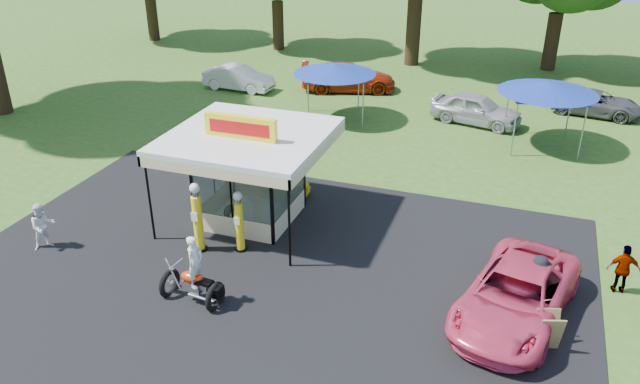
{
  "coord_description": "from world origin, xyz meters",
  "views": [
    {
      "loc": [
        7.16,
        -13.29,
        11.2
      ],
      "look_at": [
        1.03,
        4.0,
        2.06
      ],
      "focal_mm": 35.0,
      "sensor_mm": 36.0,
      "label": 1
    }
  ],
  "objects_px": {
    "pink_sedan": "(516,295)",
    "tent_east": "(548,88)",
    "motorcycle": "(194,276)",
    "a_frame_sign": "(549,331)",
    "spectator_east_a": "(537,282)",
    "bg_car_b": "(349,77)",
    "gas_pump_left": "(198,219)",
    "bg_car_d": "(597,103)",
    "gas_station_kiosk": "(250,175)",
    "spectator_west": "(43,226)",
    "bg_car_c": "(476,109)",
    "tent_west": "(335,69)",
    "spectator_east_b": "(623,269)",
    "kiosk_car": "(275,183)",
    "bg_car_a": "(239,78)",
    "gas_pump_right": "(239,223)"
  },
  "relations": [
    {
      "from": "pink_sedan",
      "to": "tent_east",
      "type": "height_order",
      "value": "tent_east"
    },
    {
      "from": "motorcycle",
      "to": "a_frame_sign",
      "type": "height_order",
      "value": "motorcycle"
    },
    {
      "from": "tent_east",
      "to": "spectator_east_a",
      "type": "bearing_deg",
      "value": -88.61
    },
    {
      "from": "spectator_east_a",
      "to": "bg_car_b",
      "type": "distance_m",
      "value": 21.72
    },
    {
      "from": "gas_pump_left",
      "to": "bg_car_d",
      "type": "distance_m",
      "value": 23.36
    },
    {
      "from": "gas_station_kiosk",
      "to": "bg_car_b",
      "type": "xyz_separation_m",
      "value": [
        -1.35,
        16.4,
        -0.98
      ]
    },
    {
      "from": "spectator_west",
      "to": "bg_car_c",
      "type": "height_order",
      "value": "spectator_west"
    },
    {
      "from": "pink_sedan",
      "to": "tent_west",
      "type": "height_order",
      "value": "tent_west"
    },
    {
      "from": "pink_sedan",
      "to": "bg_car_d",
      "type": "distance_m",
      "value": 19.75
    },
    {
      "from": "tent_west",
      "to": "spectator_west",
      "type": "bearing_deg",
      "value": -108.47
    },
    {
      "from": "gas_station_kiosk",
      "to": "pink_sedan",
      "type": "distance_m",
      "value": 10.02
    },
    {
      "from": "spectator_east_a",
      "to": "spectator_east_b",
      "type": "bearing_deg",
      "value": -153.2
    },
    {
      "from": "bg_car_b",
      "to": "pink_sedan",
      "type": "bearing_deg",
      "value": -168.72
    },
    {
      "from": "bg_car_b",
      "to": "bg_car_d",
      "type": "bearing_deg",
      "value": -107.06
    },
    {
      "from": "kiosk_car",
      "to": "spectator_west",
      "type": "distance_m",
      "value": 8.62
    },
    {
      "from": "bg_car_a",
      "to": "tent_west",
      "type": "distance_m",
      "value": 7.94
    },
    {
      "from": "a_frame_sign",
      "to": "pink_sedan",
      "type": "xyz_separation_m",
      "value": [
        -0.93,
        1.08,
        0.21
      ]
    },
    {
      "from": "gas_pump_right",
      "to": "bg_car_a",
      "type": "relative_size",
      "value": 0.52
    },
    {
      "from": "spectator_east_a",
      "to": "motorcycle",
      "type": "bearing_deg",
      "value": 11.64
    },
    {
      "from": "kiosk_car",
      "to": "tent_west",
      "type": "xyz_separation_m",
      "value": [
        -0.54,
        9.08,
        2.19
      ]
    },
    {
      "from": "gas_station_kiosk",
      "to": "spectator_east_a",
      "type": "bearing_deg",
      "value": -11.6
    },
    {
      "from": "spectator_east_a",
      "to": "tent_east",
      "type": "height_order",
      "value": "tent_east"
    },
    {
      "from": "gas_pump_right",
      "to": "bg_car_c",
      "type": "bearing_deg",
      "value": 68.89
    },
    {
      "from": "motorcycle",
      "to": "a_frame_sign",
      "type": "relative_size",
      "value": 2.07
    },
    {
      "from": "gas_pump_right",
      "to": "bg_car_a",
      "type": "height_order",
      "value": "gas_pump_right"
    },
    {
      "from": "bg_car_d",
      "to": "tent_east",
      "type": "xyz_separation_m",
      "value": [
        -2.67,
        -5.65,
        2.2
      ]
    },
    {
      "from": "spectator_east_b",
      "to": "bg_car_c",
      "type": "xyz_separation_m",
      "value": [
        -5.97,
        13.6,
        -0.03
      ]
    },
    {
      "from": "gas_pump_left",
      "to": "bg_car_b",
      "type": "bearing_deg",
      "value": 91.96
    },
    {
      "from": "gas_pump_left",
      "to": "bg_car_d",
      "type": "relative_size",
      "value": 0.55
    },
    {
      "from": "gas_pump_right",
      "to": "bg_car_c",
      "type": "height_order",
      "value": "gas_pump_right"
    },
    {
      "from": "gas_pump_right",
      "to": "kiosk_car",
      "type": "xyz_separation_m",
      "value": [
        -0.61,
        4.39,
        -0.59
      ]
    },
    {
      "from": "bg_car_a",
      "to": "bg_car_d",
      "type": "distance_m",
      "value": 20.16
    },
    {
      "from": "bg_car_a",
      "to": "bg_car_b",
      "type": "relative_size",
      "value": 0.77
    },
    {
      "from": "motorcycle",
      "to": "tent_west",
      "type": "xyz_separation_m",
      "value": [
        -1.17,
        16.5,
        1.77
      ]
    },
    {
      "from": "kiosk_car",
      "to": "bg_car_c",
      "type": "height_order",
      "value": "bg_car_c"
    },
    {
      "from": "bg_car_d",
      "to": "spectator_east_b",
      "type": "bearing_deg",
      "value": -171.2
    },
    {
      "from": "bg_car_d",
      "to": "a_frame_sign",
      "type": "bearing_deg",
      "value": -176.82
    },
    {
      "from": "spectator_west",
      "to": "bg_car_c",
      "type": "distance_m",
      "value": 21.25
    },
    {
      "from": "bg_car_c",
      "to": "tent_east",
      "type": "xyz_separation_m",
      "value": [
        3.24,
        -2.1,
        2.06
      ]
    },
    {
      "from": "bg_car_c",
      "to": "tent_east",
      "type": "relative_size",
      "value": 1.02
    },
    {
      "from": "gas_pump_left",
      "to": "a_frame_sign",
      "type": "xyz_separation_m",
      "value": [
        11.18,
        -1.3,
        -0.64
      ]
    },
    {
      "from": "bg_car_a",
      "to": "gas_pump_left",
      "type": "bearing_deg",
      "value": -155.03
    },
    {
      "from": "motorcycle",
      "to": "gas_pump_left",
      "type": "bearing_deg",
      "value": 122.63
    },
    {
      "from": "gas_pump_right",
      "to": "spectator_west",
      "type": "bearing_deg",
      "value": -162.1
    },
    {
      "from": "gas_station_kiosk",
      "to": "a_frame_sign",
      "type": "bearing_deg",
      "value": -20.56
    },
    {
      "from": "a_frame_sign",
      "to": "gas_pump_right",
      "type": "bearing_deg",
      "value": 152.33
    },
    {
      "from": "bg_car_b",
      "to": "tent_east",
      "type": "xyz_separation_m",
      "value": [
        11.11,
        -5.37,
        2.03
      ]
    },
    {
      "from": "pink_sedan",
      "to": "motorcycle",
      "type": "bearing_deg",
      "value": -152.05
    },
    {
      "from": "gas_pump_right",
      "to": "tent_east",
      "type": "distance_m",
      "value": 16.18
    },
    {
      "from": "kiosk_car",
      "to": "gas_pump_right",
      "type": "bearing_deg",
      "value": -172.15
    }
  ]
}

